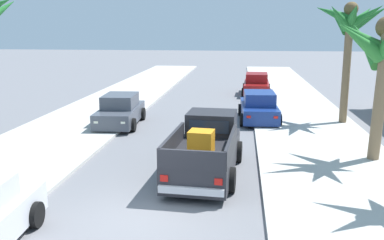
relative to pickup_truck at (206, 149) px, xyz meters
name	(u,v)px	position (x,y,z in m)	size (l,w,h in m)	color
ground_plane	(143,218)	(-1.30, -3.71, -0.79)	(160.00, 160.00, 0.00)	slate
sidewalk_left	(93,115)	(-6.93, 8.29, -0.73)	(5.06, 60.00, 0.12)	beige
sidewalk_right	(302,121)	(4.33, 8.29, -0.73)	(5.06, 60.00, 0.12)	beige
curb_left	(113,116)	(-5.80, 8.29, -0.74)	(0.16, 60.00, 0.10)	silver
curb_right	(280,120)	(3.20, 8.29, -0.74)	(0.16, 60.00, 0.10)	silver
pickup_truck	(206,149)	(0.00, 0.00, 0.00)	(2.45, 5.32, 1.80)	#28282D
car_right_near	(120,111)	(-4.84, 6.46, -0.08)	(2.21, 4.34, 1.54)	#474C56
car_left_mid	(256,85)	(2.23, 17.17, -0.08)	(2.13, 4.31, 1.54)	maroon
car_right_mid	(259,107)	(2.06, 8.22, -0.08)	(2.15, 4.31, 1.54)	navy
palm_tree_left_fore	(383,47)	(5.88, 1.74, 3.32)	(3.48, 3.64, 5.17)	#846B4C
palm_tree_right_mid	(351,24)	(6.29, 7.98, 4.15)	(3.55, 3.82, 6.01)	brown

